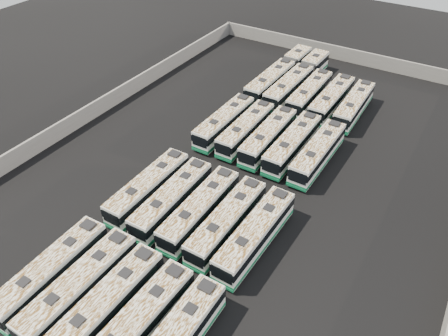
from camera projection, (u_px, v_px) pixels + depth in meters
ground at (232, 185)px, 46.32m from camera, size 140.00×140.00×0.00m
perimeter_wall at (232, 177)px, 45.64m from camera, size 45.20×73.20×2.20m
bus_front_far_left at (52, 271)px, 35.47m from camera, size 2.55×10.88×3.05m
bus_front_left at (80, 287)px, 34.23m from camera, size 2.35×11.07×3.12m
bus_front_center at (106, 306)px, 32.83m from camera, size 2.45×11.16×3.14m
bus_front_right at (137, 326)px, 31.60m from camera, size 2.60×11.05×3.10m
bus_midfront_far_left at (149, 188)px, 43.63m from camera, size 2.37×10.86×3.05m
bus_midfront_left at (172, 199)px, 42.28m from camera, size 2.56×10.93×3.06m
bus_midfront_center at (200, 210)px, 41.15m from camera, size 2.45×10.92×3.07m
bus_midfront_right at (227, 222)px, 39.90m from camera, size 2.32×10.89×3.06m
bus_midfront_far_right at (255, 234)px, 38.62m from camera, size 2.55×11.08×3.11m
bus_midback_far_left at (224, 122)px, 53.28m from camera, size 2.34×10.81×3.04m
bus_midback_left at (246, 129)px, 52.07m from camera, size 2.37×10.67×3.00m
bus_midback_center at (268, 137)px, 50.77m from camera, size 2.47×10.90×3.06m
bus_midback_right at (292, 144)px, 49.58m from camera, size 2.38×11.06×3.11m
bus_midback_far_right at (318, 153)px, 48.25m from camera, size 2.43×10.95×3.08m
bus_back_far_left at (280, 74)px, 63.48m from camera, size 2.56×17.32×3.14m
bus_back_left at (298, 79)px, 62.13m from camera, size 2.58×17.36×3.14m
bus_back_center at (309, 94)px, 58.94m from camera, size 2.38×10.88×3.06m
bus_back_right at (331, 100)px, 57.60m from camera, size 2.45×11.03×3.10m
bus_back_far_right at (354, 106)px, 56.43m from camera, size 2.45×10.71×3.00m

